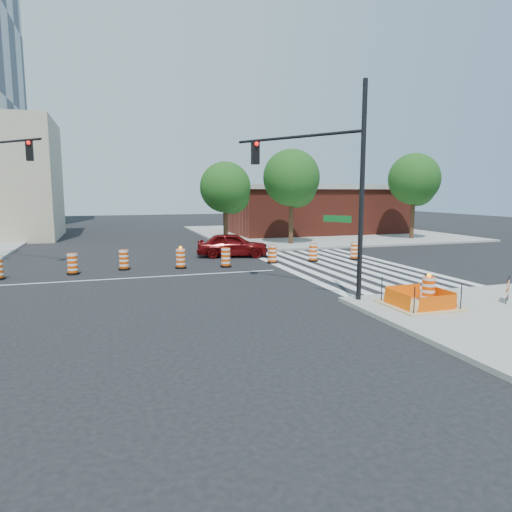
# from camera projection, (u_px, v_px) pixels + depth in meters

# --- Properties ---
(ground) EXTENTS (120.00, 120.00, 0.00)m
(ground) POSITION_uv_depth(u_px,v_px,m) (132.00, 278.00, 21.20)
(ground) COLOR black
(ground) RESTS_ON ground
(sidewalk_ne) EXTENTS (22.00, 22.00, 0.15)m
(sidewalk_ne) POSITION_uv_depth(u_px,v_px,m) (317.00, 233.00, 43.63)
(sidewalk_ne) COLOR gray
(sidewalk_ne) RESTS_ON ground
(crosswalk_east) EXTENTS (6.75, 13.50, 0.01)m
(crosswalk_east) POSITION_uv_depth(u_px,v_px,m) (342.00, 266.00, 24.53)
(crosswalk_east) COLOR silver
(crosswalk_east) RESTS_ON ground
(lane_centerline) EXTENTS (14.00, 0.12, 0.01)m
(lane_centerline) POSITION_uv_depth(u_px,v_px,m) (132.00, 278.00, 21.20)
(lane_centerline) COLOR silver
(lane_centerline) RESTS_ON ground
(excavation_pit) EXTENTS (2.20, 2.20, 0.90)m
(excavation_pit) POSITION_uv_depth(u_px,v_px,m) (419.00, 304.00, 15.43)
(excavation_pit) COLOR tan
(excavation_pit) RESTS_ON ground
(brick_storefront) EXTENTS (16.50, 8.50, 4.60)m
(brick_storefront) POSITION_uv_depth(u_px,v_px,m) (317.00, 209.00, 43.31)
(brick_storefront) COLOR maroon
(brick_storefront) RESTS_ON ground
(red_coupe) EXTENTS (4.67, 2.79, 1.49)m
(red_coupe) POSITION_uv_depth(u_px,v_px,m) (233.00, 245.00, 28.09)
(red_coupe) COLOR #5A0709
(red_coupe) RESTS_ON ground
(signal_pole_se) EXTENTS (3.16, 4.96, 7.62)m
(signal_pole_se) POSITION_uv_depth(u_px,v_px,m) (323.00, 173.00, 16.77)
(signal_pole_se) COLOR black
(signal_pole_se) RESTS_ON ground
(pit_drum) EXTENTS (0.54, 0.54, 1.07)m
(pit_drum) POSITION_uv_depth(u_px,v_px,m) (428.00, 291.00, 15.71)
(pit_drum) COLOR black
(pit_drum) RESTS_ON ground
(barricade) EXTENTS (0.61, 0.50, 0.89)m
(barricade) POSITION_uv_depth(u_px,v_px,m) (508.00, 288.00, 15.90)
(barricade) COLOR #E44404
(barricade) RESTS_ON ground
(tree_north_c) EXTENTS (3.63, 3.58, 6.09)m
(tree_north_c) POSITION_uv_depth(u_px,v_px,m) (226.00, 190.00, 32.16)
(tree_north_c) COLOR #382314
(tree_north_c) RESTS_ON ground
(tree_north_d) EXTENTS (4.17, 4.17, 7.09)m
(tree_north_d) POSITION_uv_depth(u_px,v_px,m) (292.00, 181.00, 33.55)
(tree_north_d) COLOR #382314
(tree_north_d) RESTS_ON ground
(tree_north_e) EXTENTS (4.18, 4.18, 7.10)m
(tree_north_e) POSITION_uv_depth(u_px,v_px,m) (414.00, 182.00, 37.26)
(tree_north_e) COLOR #382314
(tree_north_e) RESTS_ON ground
(median_drum_3) EXTENTS (0.60, 0.60, 1.02)m
(median_drum_3) POSITION_uv_depth(u_px,v_px,m) (73.00, 265.00, 22.08)
(median_drum_3) COLOR black
(median_drum_3) RESTS_ON ground
(median_drum_4) EXTENTS (0.60, 0.60, 1.02)m
(median_drum_4) POSITION_uv_depth(u_px,v_px,m) (124.00, 261.00, 23.39)
(median_drum_4) COLOR black
(median_drum_4) RESTS_ON ground
(median_drum_5) EXTENTS (0.60, 0.60, 1.18)m
(median_drum_5) POSITION_uv_depth(u_px,v_px,m) (181.00, 259.00, 23.83)
(median_drum_5) COLOR black
(median_drum_5) RESTS_ON ground
(median_drum_6) EXTENTS (0.60, 0.60, 1.02)m
(median_drum_6) POSITION_uv_depth(u_px,v_px,m) (226.00, 258.00, 24.25)
(median_drum_6) COLOR black
(median_drum_6) RESTS_ON ground
(median_drum_7) EXTENTS (0.60, 0.60, 1.02)m
(median_drum_7) POSITION_uv_depth(u_px,v_px,m) (272.00, 255.00, 25.56)
(median_drum_7) COLOR black
(median_drum_7) RESTS_ON ground
(median_drum_8) EXTENTS (0.60, 0.60, 1.02)m
(median_drum_8) POSITION_uv_depth(u_px,v_px,m) (313.00, 253.00, 26.18)
(median_drum_8) COLOR black
(median_drum_8) RESTS_ON ground
(median_drum_9) EXTENTS (0.60, 0.60, 1.02)m
(median_drum_9) POSITION_uv_depth(u_px,v_px,m) (355.00, 252.00, 26.94)
(median_drum_9) COLOR black
(median_drum_9) RESTS_ON ground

